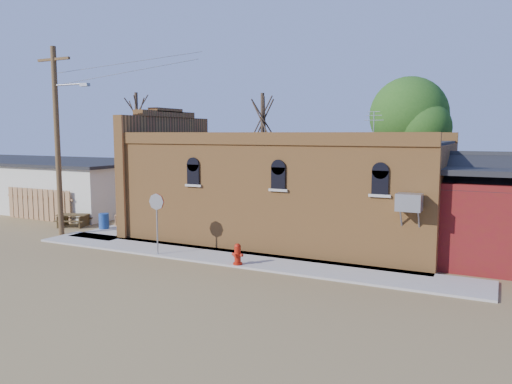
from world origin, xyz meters
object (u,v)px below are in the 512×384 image
at_px(brick_bar, 282,189).
at_px(trash_barrel, 104,221).
at_px(fire_hydrant, 238,254).
at_px(picnic_table, 73,218).
at_px(stop_sign, 157,208).
at_px(utility_pole, 58,137).

xyz_separation_m(brick_bar, trash_barrel, (-8.94, -2.35, -1.87)).
bearing_deg(fire_hydrant, trash_barrel, 170.37).
bearing_deg(picnic_table, fire_hydrant, -35.98).
distance_m(stop_sign, trash_barrel, 6.79).
relative_size(stop_sign, picnic_table, 1.30).
xyz_separation_m(brick_bar, utility_pole, (-9.79, -4.29, 2.43)).
height_order(stop_sign, picnic_table, stop_sign).
height_order(stop_sign, trash_barrel, stop_sign).
bearing_deg(brick_bar, fire_hydrant, -84.01).
height_order(fire_hydrant, trash_barrel, fire_hydrant).
relative_size(brick_bar, stop_sign, 6.61).
height_order(trash_barrel, picnic_table, trash_barrel).
bearing_deg(utility_pole, fire_hydrant, -6.63).
bearing_deg(stop_sign, picnic_table, 176.79).
distance_m(fire_hydrant, trash_barrel, 10.03).
distance_m(utility_pole, stop_sign, 7.33).
relative_size(utility_pole, picnic_table, 4.71).
relative_size(utility_pole, stop_sign, 3.63).
bearing_deg(utility_pole, stop_sign, -10.20).
bearing_deg(stop_sign, fire_hydrant, 18.47).
relative_size(brick_bar, utility_pole, 1.82).
bearing_deg(stop_sign, brick_bar, 78.94).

